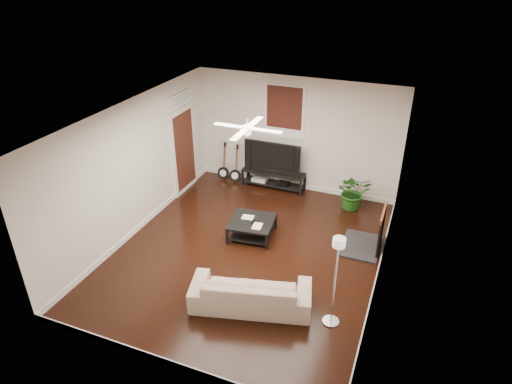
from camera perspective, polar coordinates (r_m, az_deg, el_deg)
room at (r=8.24m, az=-1.02°, el=0.30°), size 5.01×6.01×2.81m
brick_accent at (r=8.63m, az=17.08°, el=0.33°), size 0.02×2.20×2.80m
fireplace at (r=9.11m, az=14.46°, el=-4.58°), size 0.80×1.10×0.92m
window_back at (r=10.69m, az=3.64°, el=10.19°), size 1.00×0.06×1.30m
door_left at (r=10.87m, az=-9.24°, el=6.24°), size 0.08×1.00×2.50m
tv_stand at (r=11.24m, az=2.24°, el=1.61°), size 1.58×0.42×0.44m
tv at (r=10.99m, az=2.33°, el=4.59°), size 1.42×0.19×0.82m
coffee_table at (r=9.35m, az=-0.49°, el=-4.64°), size 0.98×0.98×0.37m
sofa at (r=7.61m, az=-0.66°, el=-12.53°), size 2.13×1.26×0.58m
floor_lamp at (r=7.07m, az=10.02°, el=-11.27°), size 0.33×0.33×1.63m
potted_plant at (r=10.45m, az=12.32°, el=0.01°), size 0.96×0.90×0.86m
guitar_left at (r=11.58m, az=-4.22°, el=3.87°), size 0.32×0.23×0.98m
guitar_right at (r=11.41m, az=-2.70°, el=3.55°), size 0.33×0.26×0.98m
ceiling_fan at (r=7.75m, az=-1.10°, el=8.16°), size 1.24×1.24×0.32m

